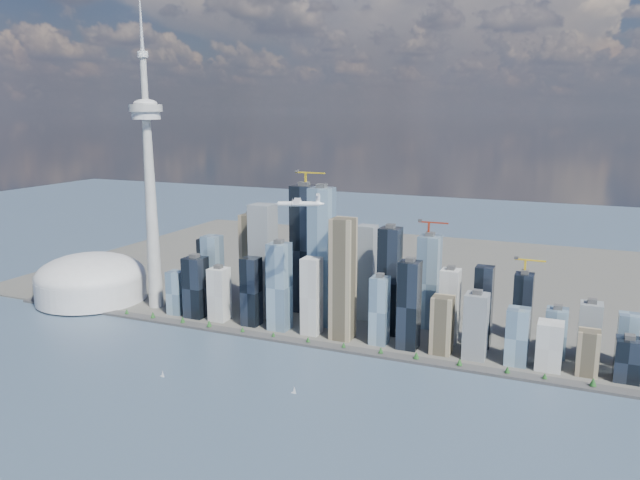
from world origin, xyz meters
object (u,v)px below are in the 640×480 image
at_px(sailboat_west, 163,375).
at_px(sailboat_east, 294,391).
at_px(needle_tower, 150,178).
at_px(dome_stadium, 91,280).
at_px(airplane, 299,203).

distance_m(sailboat_west, sailboat_east, 185.52).
bearing_deg(sailboat_east, sailboat_west, -165.53).
bearing_deg(sailboat_west, needle_tower, 139.77).
height_order(dome_stadium, sailboat_east, dome_stadium).
distance_m(needle_tower, sailboat_west, 390.42).
height_order(needle_tower, sailboat_west, needle_tower).
bearing_deg(dome_stadium, sailboat_west, -34.84).
bearing_deg(sailboat_west, airplane, 56.01).
xyz_separation_m(needle_tower, airplane, (335.80, -104.73, -11.20)).
height_order(sailboat_west, sailboat_east, sailboat_west).
xyz_separation_m(airplane, sailboat_west, (-139.21, -139.56, -221.40)).
distance_m(dome_stadium, airplane, 519.28).
bearing_deg(airplane, sailboat_east, -91.80).
height_order(needle_tower, sailboat_east, needle_tower).
height_order(dome_stadium, sailboat_west, dome_stadium).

